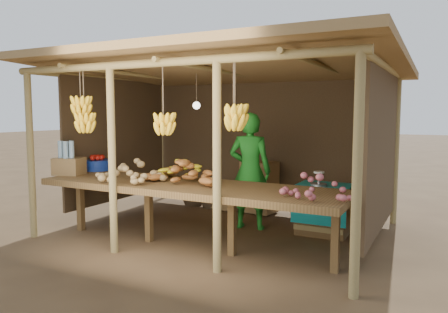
% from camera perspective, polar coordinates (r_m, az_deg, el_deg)
% --- Properties ---
extents(ground, '(60.00, 60.00, 0.00)m').
position_cam_1_polar(ground, '(6.32, 0.00, -9.52)').
color(ground, brown).
rests_on(ground, ground).
extents(stall_structure, '(4.70, 3.50, 2.43)m').
position_cam_1_polar(stall_structure, '(6.05, -0.47, 8.09)').
color(stall_structure, '#98834E').
rests_on(stall_structure, ground).
extents(counter, '(3.90, 1.05, 0.80)m').
position_cam_1_polar(counter, '(5.35, -4.72, -4.24)').
color(counter, brown).
rests_on(counter, ground).
extents(potato_heap, '(1.01, 0.77, 0.36)m').
position_cam_1_polar(potato_heap, '(5.63, -12.47, -1.36)').
color(potato_heap, '#9C8050').
rests_on(potato_heap, counter).
extents(sweet_potato_heap, '(1.10, 0.74, 0.36)m').
position_cam_1_polar(sweet_potato_heap, '(5.35, -5.83, -1.63)').
color(sweet_potato_heap, '#A4622A').
rests_on(sweet_potato_heap, counter).
extents(onion_heap, '(0.82, 0.59, 0.35)m').
position_cam_1_polar(onion_heap, '(4.45, 11.70, -3.29)').
color(onion_heap, '#B3575F').
rests_on(onion_heap, counter).
extents(banana_pile, '(0.64, 0.52, 0.35)m').
position_cam_1_polar(banana_pile, '(5.75, -5.89, -1.18)').
color(banana_pile, '#FFF528').
rests_on(banana_pile, counter).
extents(tomato_basin, '(0.44, 0.44, 0.23)m').
position_cam_1_polar(tomato_basin, '(6.85, -16.24, -0.92)').
color(tomato_basin, navy).
rests_on(tomato_basin, counter).
extents(bottle_box, '(0.44, 0.39, 0.47)m').
position_cam_1_polar(bottle_box, '(6.46, -19.60, -0.65)').
color(bottle_box, olive).
rests_on(bottle_box, counter).
extents(vendor, '(0.67, 0.49, 1.67)m').
position_cam_1_polar(vendor, '(6.25, 3.41, -1.89)').
color(vendor, '#1B7D20').
rests_on(vendor, ground).
extents(tarp_crate, '(0.74, 0.64, 0.88)m').
position_cam_1_polar(tarp_crate, '(6.20, 12.90, -6.51)').
color(tarp_crate, brown).
rests_on(tarp_crate, ground).
extents(carton_stack, '(1.17, 0.51, 0.84)m').
position_cam_1_polar(carton_stack, '(7.35, 3.26, -4.37)').
color(carton_stack, olive).
rests_on(carton_stack, ground).
extents(burlap_sacks, '(0.79, 0.41, 0.56)m').
position_cam_1_polar(burlap_sacks, '(7.78, -2.82, -4.76)').
color(burlap_sacks, '#4E3A24').
rests_on(burlap_sacks, ground).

